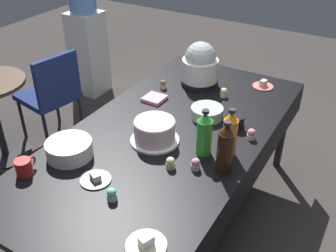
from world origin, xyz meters
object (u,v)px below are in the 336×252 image
(potluck_table, at_px, (168,141))
(coffee_mug_black, at_px, (238,122))
(soda_bottle_cola, at_px, (225,148))
(water_cooler, at_px, (87,41))
(slow_cooker, at_px, (200,66))
(glass_salad_bowl, at_px, (207,112))
(cupcake_mint, at_px, (196,164))
(frosted_layer_cake, at_px, (155,131))
(cupcake_berry, at_px, (251,134))
(dessert_plate_coral, at_px, (263,85))
(cupcake_cocoa, at_px, (112,194))
(dessert_plate_charcoal, at_px, (96,179))
(coffee_mug_red, at_px, (24,167))
(soda_bottle_lime_soda, at_px, (204,134))
(cupcake_vanilla, at_px, (163,84))
(dessert_plate_cream, at_px, (146,244))
(maroon_chair_right, at_px, (52,92))
(ceramic_snack_bowl, at_px, (69,149))
(cupcake_lemon, at_px, (171,163))
(soda_bottle_orange_juice, at_px, (230,134))
(cupcake_rose, at_px, (224,93))

(potluck_table, distance_m, coffee_mug_black, 0.45)
(soda_bottle_cola, relative_size, water_cooler, 0.24)
(slow_cooker, height_order, water_cooler, water_cooler)
(glass_salad_bowl, relative_size, water_cooler, 0.17)
(cupcake_mint, relative_size, coffee_mug_black, 0.59)
(frosted_layer_cake, height_order, cupcake_berry, frosted_layer_cake)
(dessert_plate_coral, distance_m, cupcake_cocoa, 1.56)
(slow_cooker, relative_size, dessert_plate_coral, 2.15)
(dessert_plate_charcoal, bearing_deg, cupcake_mint, -49.44)
(coffee_mug_red, bearing_deg, slow_cooker, -12.66)
(soda_bottle_cola, distance_m, soda_bottle_lime_soda, 0.18)
(slow_cooker, xyz_separation_m, cupcake_vanilla, (-0.19, 0.20, -0.12))
(dessert_plate_coral, relative_size, cupcake_cocoa, 2.28)
(glass_salad_bowl, height_order, soda_bottle_cola, soda_bottle_cola)
(potluck_table, distance_m, dessert_plate_cream, 0.88)
(maroon_chair_right, bearing_deg, cupcake_cocoa, -125.02)
(dessert_plate_charcoal, relative_size, coffee_mug_red, 1.30)
(slow_cooker, bearing_deg, cupcake_cocoa, -171.64)
(slow_cooker, height_order, cupcake_berry, slow_cooker)
(coffee_mug_red, bearing_deg, cupcake_berry, -44.83)
(cupcake_berry, distance_m, soda_bottle_lime_soda, 0.34)
(ceramic_snack_bowl, distance_m, dessert_plate_cream, 0.78)
(cupcake_lemon, bearing_deg, water_cooler, 50.82)
(glass_salad_bowl, xyz_separation_m, cupcake_lemon, (-0.57, -0.06, -0.00))
(maroon_chair_right, bearing_deg, dessert_plate_cream, -123.81)
(cupcake_mint, xyz_separation_m, soda_bottle_orange_juice, (0.21, -0.10, 0.10))
(soda_bottle_lime_soda, relative_size, coffee_mug_red, 2.23)
(soda_bottle_cola, relative_size, soda_bottle_orange_juice, 1.03)
(glass_salad_bowl, height_order, cupcake_cocoa, glass_salad_bowl)
(dessert_plate_cream, bearing_deg, coffee_mug_black, 0.97)
(cupcake_rose, relative_size, cupcake_berry, 1.00)
(dessert_plate_coral, distance_m, soda_bottle_lime_soda, 0.98)
(cupcake_rose, relative_size, soda_bottle_orange_juice, 0.23)
(glass_salad_bowl, relative_size, soda_bottle_lime_soda, 0.75)
(frosted_layer_cake, height_order, coffee_mug_red, frosted_layer_cake)
(potluck_table, distance_m, soda_bottle_lime_soda, 0.34)
(cupcake_cocoa, bearing_deg, soda_bottle_lime_soda, -20.59)
(cupcake_mint, bearing_deg, cupcake_cocoa, 149.89)
(frosted_layer_cake, relative_size, cupcake_cocoa, 4.32)
(maroon_chair_right, bearing_deg, cupcake_berry, -95.82)
(frosted_layer_cake, xyz_separation_m, cupcake_vanilla, (0.61, 0.31, -0.03))
(potluck_table, xyz_separation_m, cupcake_berry, (0.20, -0.46, 0.09))
(dessert_plate_cream, distance_m, cupcake_lemon, 0.54)
(potluck_table, bearing_deg, frosted_layer_cake, 167.94)
(soda_bottle_lime_soda, bearing_deg, soda_bottle_cola, -117.55)
(soda_bottle_cola, bearing_deg, slow_cooker, 33.74)
(cupcake_rose, relative_size, coffee_mug_red, 0.54)
(glass_salad_bowl, distance_m, ceramic_snack_bowl, 0.90)
(cupcake_vanilla, bearing_deg, dessert_plate_coral, -57.68)
(potluck_table, height_order, cupcake_mint, cupcake_mint)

